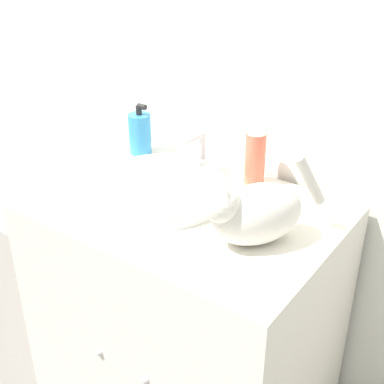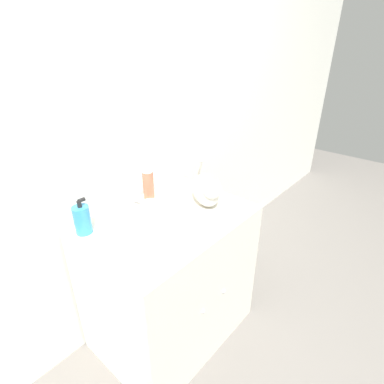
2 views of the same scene
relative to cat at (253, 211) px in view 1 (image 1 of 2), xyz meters
The scene contains 7 objects.
wall_back 0.59m from the cat, 121.17° to the left, with size 6.00×0.05×2.50m.
vanity_cabinet 0.55m from the cat, 167.79° to the left, with size 0.84×0.61×0.80m.
sink_basin 0.34m from the cat, behind, with size 0.38×0.38×0.05m.
faucet 0.41m from the cat, 143.26° to the left, with size 0.15×0.12×0.14m.
cat is the anchor object (origin of this frame).
soap_bottle 0.64m from the cat, 156.02° to the left, with size 0.08×0.08×0.17m.
spray_bottle 0.33m from the cat, 118.70° to the left, with size 0.06×0.06×0.20m.
Camera 1 is at (0.77, -0.75, 1.55)m, focal length 50.00 mm.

